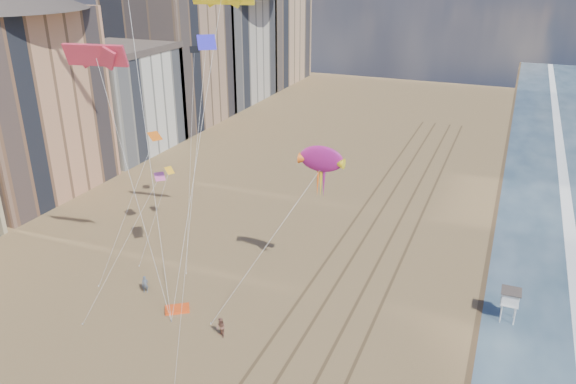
# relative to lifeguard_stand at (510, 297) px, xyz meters

# --- Properties ---
(wet_sand) EXTENTS (260.00, 260.00, 0.00)m
(wet_sand) POSITION_rel_lifeguard_stand_xyz_m (1.90, 12.95, -2.35)
(wet_sand) COLOR #42301E
(wet_sand) RESTS_ON ground
(foam) EXTENTS (260.00, 260.00, 0.00)m
(foam) POSITION_rel_lifeguard_stand_xyz_m (6.10, 12.95, -2.35)
(foam) COLOR white
(foam) RESTS_ON ground
(tracks) EXTENTS (7.68, 120.00, 0.01)m
(tracks) POSITION_rel_lifeguard_stand_xyz_m (-14.55, 2.95, -2.35)
(tracks) COLOR brown
(tracks) RESTS_ON ground
(buildings) EXTENTS (34.72, 131.35, 29.00)m
(buildings) POSITION_rel_lifeguard_stand_xyz_m (-62.83, 38.54, 11.20)
(buildings) COLOR #C6B284
(buildings) RESTS_ON ground
(lifeguard_stand) EXTENTS (1.69, 1.69, 3.05)m
(lifeguard_stand) POSITION_rel_lifeguard_stand_xyz_m (0.00, 0.00, 0.00)
(lifeguard_stand) COLOR white
(lifeguard_stand) RESTS_ON ground
(grounded_kite) EXTENTS (2.59, 2.38, 0.25)m
(grounded_kite) POSITION_rel_lifeguard_stand_xyz_m (-28.02, -9.92, -2.23)
(grounded_kite) COLOR #FF4B15
(grounded_kite) RESTS_ON ground
(show_kite) EXTENTS (5.63, 4.81, 16.94)m
(show_kite) POSITION_rel_lifeguard_stand_xyz_m (-17.14, -2.00, 11.19)
(show_kite) COLOR #97176E
(show_kite) RESTS_ON ground
(kite_flyer_a) EXTENTS (0.75, 0.64, 1.75)m
(kite_flyer_a) POSITION_rel_lifeguard_stand_xyz_m (-32.48, -8.51, -1.48)
(kite_flyer_a) COLOR #515B69
(kite_flyer_a) RESTS_ON ground
(kite_flyer_b) EXTENTS (1.12, 1.07, 1.82)m
(kite_flyer_b) POSITION_rel_lifeguard_stand_xyz_m (-22.43, -11.79, -1.44)
(kite_flyer_b) COLOR #8D5948
(kite_flyer_b) RESTS_ON ground
(small_kites) EXTENTS (16.17, 16.40, 17.69)m
(small_kites) POSITION_rel_lifeguard_stand_xyz_m (-31.09, -2.89, 14.27)
(small_kites) COLOR orange
(small_kites) RESTS_ON ground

